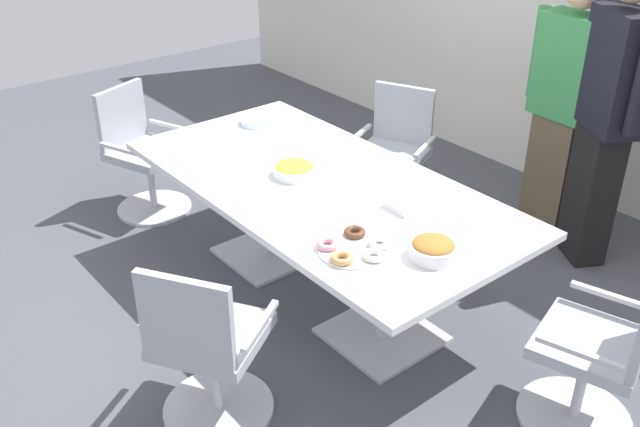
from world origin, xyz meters
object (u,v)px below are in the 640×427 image
object	(u,v)px
office_chair_2	(143,158)
person_standing_0	(565,105)
office_chair_3	(208,352)
napkin_pile	(405,203)
plate_stack	(258,121)
person_standing_1	(607,113)
office_chair_0	(600,358)
donut_platter	(355,248)
office_chair_1	(393,160)
snack_bowl_chips_yellow	(294,169)
snack_bowl_pretzels	(433,249)
conference_table	(320,202)

from	to	relation	value
office_chair_2	person_standing_0	bearing A→B (deg)	114.84
office_chair_2	office_chair_3	world-z (taller)	same
office_chair_3	person_standing_0	xyz separation A→B (m)	(-0.10, 2.78, 0.51)
office_chair_2	office_chair_3	distance (m)	2.25
napkin_pile	person_standing_0	bearing A→B (deg)	94.59
office_chair_2	plate_stack	world-z (taller)	office_chair_2
office_chair_3	napkin_pile	distance (m)	1.27
person_standing_1	office_chair_0	bearing A→B (deg)	155.63
donut_platter	napkin_pile	bearing A→B (deg)	107.30
office_chair_1	plate_stack	distance (m)	1.02
person_standing_1	napkin_pile	xyz separation A→B (m)	(-0.24, -1.45, -0.22)
office_chair_1	snack_bowl_chips_yellow	distance (m)	1.22
person_standing_1	plate_stack	world-z (taller)	person_standing_1
snack_bowl_pretzels	conference_table	bearing A→B (deg)	174.83
person_standing_0	plate_stack	distance (m)	2.01
donut_platter	person_standing_1	bearing A→B (deg)	87.50
person_standing_0	conference_table	bearing A→B (deg)	80.54
person_standing_0	person_standing_1	distance (m)	0.39
snack_bowl_chips_yellow	plate_stack	world-z (taller)	snack_bowl_chips_yellow
office_chair_1	snack_bowl_chips_yellow	xyz separation A→B (m)	(0.32, -1.12, 0.39)
office_chair_0	donut_platter	xyz separation A→B (m)	(-0.97, -0.63, 0.36)
office_chair_3	office_chair_0	bearing A→B (deg)	17.51
person_standing_0	plate_stack	bearing A→B (deg)	51.76
office_chair_3	snack_bowl_chips_yellow	world-z (taller)	office_chair_3
office_chair_0	donut_platter	world-z (taller)	office_chair_0
office_chair_3	plate_stack	size ratio (longest dim) A/B	4.02
conference_table	office_chair_3	size ratio (longest dim) A/B	2.64
napkin_pile	person_standing_1	bearing A→B (deg)	80.74
conference_table	donut_platter	size ratio (longest dim) A/B	6.88
donut_platter	napkin_pile	distance (m)	0.51
conference_table	napkin_pile	world-z (taller)	napkin_pile
conference_table	napkin_pile	bearing A→B (deg)	17.17
office_chair_2	donut_platter	size ratio (longest dim) A/B	2.61
plate_stack	office_chair_1	bearing A→B (deg)	61.16
conference_table	office_chair_0	bearing A→B (deg)	10.56
napkin_pile	donut_platter	bearing A→B (deg)	-72.70
office_chair_3	snack_bowl_pretzels	size ratio (longest dim) A/B	4.05
conference_table	plate_stack	world-z (taller)	plate_stack
plate_stack	donut_platter	bearing A→B (deg)	-19.08
person_standing_0	snack_bowl_chips_yellow	xyz separation A→B (m)	(-0.54, -1.78, -0.12)
person_standing_0	napkin_pile	world-z (taller)	person_standing_0
office_chair_3	plate_stack	distance (m)	1.95
office_chair_1	office_chair_3	bearing A→B (deg)	90.88
office_chair_1	person_standing_0	xyz separation A→B (m)	(0.86, 0.67, 0.51)
snack_bowl_chips_yellow	office_chair_0	bearing A→B (deg)	11.45
office_chair_1	person_standing_0	distance (m)	1.20
office_chair_1	napkin_pile	size ratio (longest dim) A/B	5.42
plate_stack	office_chair_3	bearing A→B (deg)	-42.01
office_chair_0	person_standing_0	world-z (taller)	person_standing_0
office_chair_0	office_chair_3	bearing A→B (deg)	123.05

